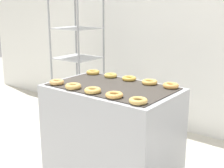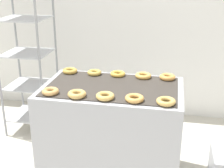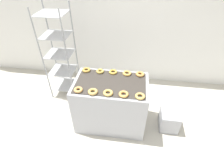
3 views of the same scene
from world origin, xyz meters
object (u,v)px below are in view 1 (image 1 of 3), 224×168
Objects in this scene: fryer_machine at (112,132)px; donut_near_right at (114,95)px; donut_near_left at (73,86)px; donut_far_leftmost at (93,72)px; donut_near_rightmost at (138,101)px; donut_far_rightmost at (171,86)px; donut_far_center at (129,78)px; donut_far_right at (150,82)px; donut_near_leftmost at (57,82)px; donut_near_center at (93,90)px; donut_far_left at (111,75)px; baking_rack_cart at (78,58)px.

fryer_machine is 8.23× the size of donut_near_right.
donut_far_leftmost is at bearing 113.70° from donut_near_left.
donut_near_rightmost is (0.24, -0.01, -0.00)m from donut_near_right.
donut_far_rightmost is at bearing -0.01° from donut_far_leftmost.
donut_far_right reaches higher than donut_far_center.
donut_near_left reaches higher than donut_near_leftmost.
donut_near_right is at bearing 1.24° from donut_near_left.
donut_near_right is 1.01× the size of donut_near_rightmost.
donut_far_leftmost reaches higher than fryer_machine.
donut_far_center is (-0.01, 0.56, -0.00)m from donut_near_center.
donut_far_rightmost is (0.22, 0.00, 0.00)m from donut_far_right.
donut_far_right is 0.22m from donut_far_rightmost.
donut_far_leftmost and donut_far_left have the same top height.
donut_near_right reaches higher than fryer_machine.
donut_near_left is 0.89m from donut_far_rightmost.
donut_far_rightmost reaches higher than donut_near_rightmost.
donut_near_center is 1.00× the size of donut_near_right.
fryer_machine is 8.59× the size of donut_far_center.
donut_near_right is (0.23, -0.27, 0.48)m from fryer_machine.
donut_near_rightmost reaches higher than donut_far_center.
fryer_machine is 8.48× the size of donut_far_leftmost.
donut_near_left reaches higher than donut_near_center.
donut_near_left is 1.02× the size of donut_far_rightmost.
fryer_machine is 0.64× the size of baking_rack_cart.
baking_rack_cart is at bearing 147.71° from donut_near_rightmost.
donut_near_center is at bearing -113.40° from donut_far_right.
fryer_machine is 1.44m from baking_rack_cart.
donut_near_center is at bearing -179.25° from donut_near_right.
baking_rack_cart reaches higher than donut_far_right.
donut_far_center is (0.22, 0.01, -0.00)m from donut_far_left.
donut_near_center and donut_far_right have the same top height.
donut_near_leftmost is at bearing -149.42° from donut_far_rightmost.
donut_near_left reaches higher than donut_far_rightmost.
donut_far_right is at bearing 0.22° from donut_far_left.
donut_far_rightmost is at bearing 30.58° from donut_near_leftmost.
donut_near_left is 0.55m from donut_far_left.
donut_far_left is (-0.46, 0.54, 0.00)m from donut_near_right.
baking_rack_cart reaches higher than donut_far_leftmost.
donut_far_left is (0.23, 0.54, -0.00)m from donut_near_leftmost.
fryer_machine is 8.23× the size of donut_near_left.
donut_far_rightmost is at bearing -0.77° from donut_far_center.
donut_near_rightmost and donut_far_right have the same top height.
donut_near_rightmost is (0.47, -0.01, -0.00)m from donut_near_center.
baking_rack_cart is 1.69m from donut_near_right.
donut_near_leftmost and donut_far_rightmost have the same top height.
donut_near_rightmost is (0.47, -0.28, 0.48)m from fryer_machine.
donut_near_right and donut_near_rightmost have the same top height.
baking_rack_cart is 13.05× the size of donut_far_rightmost.
donut_near_rightmost is at bearing -30.63° from donut_far_leftmost.
donut_far_center is at bearing 179.23° from donut_far_rightmost.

